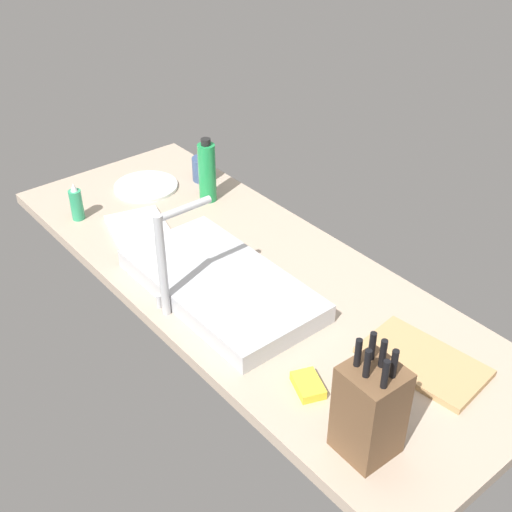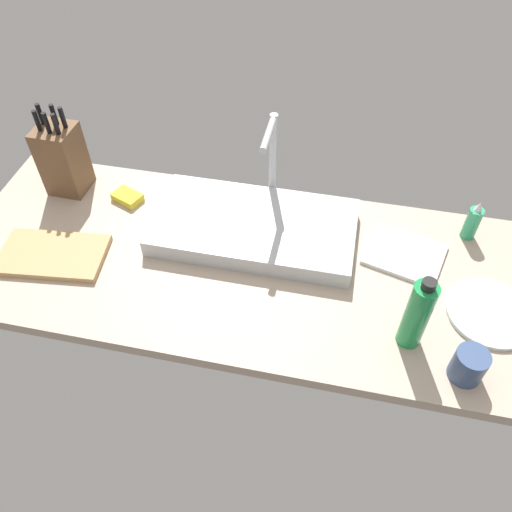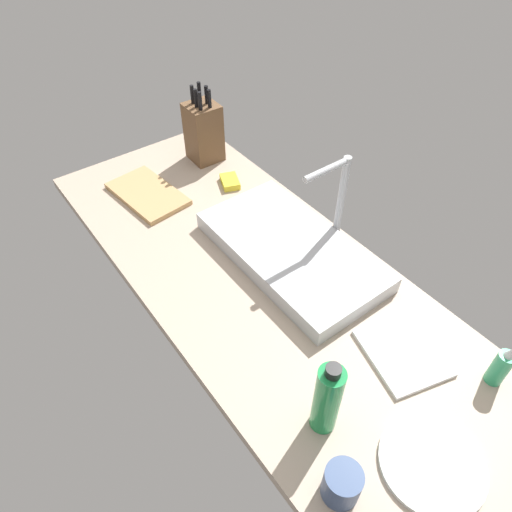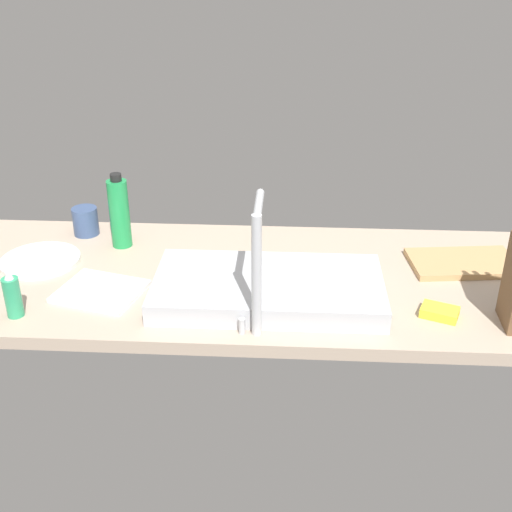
# 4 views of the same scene
# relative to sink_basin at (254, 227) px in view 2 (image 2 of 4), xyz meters

# --- Properties ---
(countertop_slab) EXTENTS (1.78, 0.67, 0.04)m
(countertop_slab) POSITION_rel_sink_basin_xyz_m (0.03, -0.12, -0.05)
(countertop_slab) COLOR tan
(countertop_slab) RESTS_ON ground
(sink_basin) EXTENTS (0.59, 0.31, 0.06)m
(sink_basin) POSITION_rel_sink_basin_xyz_m (0.00, 0.00, 0.00)
(sink_basin) COLOR #B7BABF
(sink_basin) RESTS_ON countertop_slab
(faucet) EXTENTS (0.06, 0.17, 0.31)m
(faucet) POSITION_rel_sink_basin_xyz_m (0.02, 0.15, 0.16)
(faucet) COLOR #B7BABF
(faucet) RESTS_ON countertop_slab
(knife_block) EXTENTS (0.12, 0.12, 0.29)m
(knife_block) POSITION_rel_sink_basin_xyz_m (-0.63, 0.09, 0.09)
(knife_block) COLOR brown
(knife_block) RESTS_ON countertop_slab
(cutting_board) EXTENTS (0.32, 0.21, 0.02)m
(cutting_board) POSITION_rel_sink_basin_xyz_m (-0.55, -0.21, -0.02)
(cutting_board) COLOR tan
(cutting_board) RESTS_ON countertop_slab
(soap_bottle) EXTENTS (0.04, 0.04, 0.13)m
(soap_bottle) POSITION_rel_sink_basin_xyz_m (0.63, 0.12, 0.03)
(soap_bottle) COLOR #2D9966
(soap_bottle) RESTS_ON countertop_slab
(water_bottle) EXTENTS (0.06, 0.06, 0.23)m
(water_bottle) POSITION_rel_sink_basin_xyz_m (0.46, -0.29, 0.08)
(water_bottle) COLOR #1E8E47
(water_bottle) RESTS_ON countertop_slab
(dinner_plate) EXTENTS (0.23, 0.23, 0.01)m
(dinner_plate) POSITION_rel_sink_basin_xyz_m (0.67, -0.16, -0.02)
(dinner_plate) COLOR silver
(dinner_plate) RESTS_ON countertop_slab
(dish_towel) EXTENTS (0.25, 0.23, 0.01)m
(dish_towel) POSITION_rel_sink_basin_xyz_m (0.44, 0.00, -0.02)
(dish_towel) COLOR white
(dish_towel) RESTS_ON countertop_slab
(coffee_mug) EXTENTS (0.08, 0.08, 0.09)m
(coffee_mug) POSITION_rel_sink_basin_xyz_m (0.59, -0.36, 0.02)
(coffee_mug) COLOR #384C75
(coffee_mug) RESTS_ON countertop_slab
(dish_sponge) EXTENTS (0.11, 0.09, 0.02)m
(dish_sponge) POSITION_rel_sink_basin_xyz_m (-0.43, 0.07, -0.02)
(dish_sponge) COLOR yellow
(dish_sponge) RESTS_ON countertop_slab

